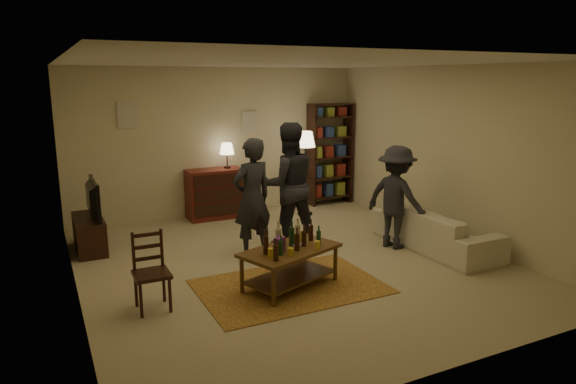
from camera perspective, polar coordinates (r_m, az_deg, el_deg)
floor at (r=7.18m, az=0.41°, el=-7.84°), size 6.00×6.00×0.00m
room_shell at (r=9.33m, az=-11.53°, el=8.06°), size 6.00×6.00×6.00m
rug at (r=6.39m, az=0.23°, el=-10.43°), size 2.20×1.50×0.01m
coffee_table at (r=6.24m, az=0.21°, el=-6.88°), size 1.35×1.02×0.83m
dining_chair at (r=5.88m, az=-15.04°, el=-8.21°), size 0.38×0.38×0.88m
tv_stand at (r=8.12m, az=-21.25°, el=-3.44°), size 0.40×1.00×1.06m
dresser at (r=9.40m, az=-8.07°, el=-0.04°), size 1.00×0.50×1.36m
bookshelf at (r=10.36m, az=4.66°, el=4.35°), size 0.90×0.34×2.02m
floor_lamp at (r=9.39m, az=1.94°, el=5.25°), size 0.36×0.36×1.56m
sofa at (r=7.97m, az=16.07°, el=-3.96°), size 0.81×2.08×0.61m
person_left at (r=7.21m, az=-4.01°, el=-0.71°), size 0.70×0.54×1.71m
person_right at (r=7.70m, az=-0.02°, el=0.81°), size 1.01×0.84×1.87m
person_by_sofa at (r=7.78m, az=11.93°, el=-0.59°), size 0.86×1.12×1.54m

